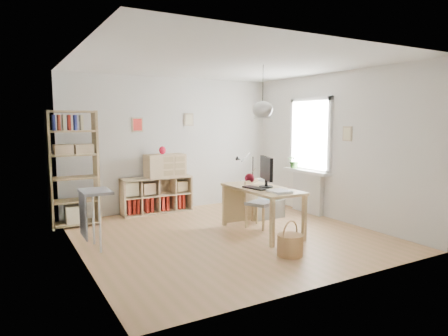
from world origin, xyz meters
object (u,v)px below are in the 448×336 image
desk (262,193)px  drawer_chest (165,165)px  tall_bookshelf (73,164)px  storage_chest (262,205)px  cube_shelf (155,198)px  chair (257,201)px  monitor (266,170)px

desk → drawer_chest: (-0.82, 2.19, 0.29)m
tall_bookshelf → drawer_chest: tall_bookshelf is taller
storage_chest → desk: bearing=-128.3°
tall_bookshelf → drawer_chest: 1.79m
cube_shelf → storage_chest: bearing=-38.0°
cube_shelf → chair: 2.23m
desk → tall_bookshelf: tall_bookshelf is taller
desk → storage_chest: size_ratio=1.95×
desk → monitor: bearing=-9.4°
cube_shelf → drawer_chest: bearing=-11.3°
cube_shelf → storage_chest: (1.68, -1.31, -0.07)m
monitor → drawer_chest: bearing=131.5°
tall_bookshelf → storage_chest: (3.25, -1.03, -0.86)m
desk → drawer_chest: 2.35m
tall_bookshelf → desk: bearing=-37.0°
desk → drawer_chest: drawer_chest is taller
tall_bookshelf → drawer_chest: size_ratio=2.56×
monitor → drawer_chest: (-0.89, 2.20, -0.09)m
desk → monitor: (0.08, -0.01, 0.37)m
storage_chest → monitor: size_ratio=1.38×
cube_shelf → monitor: bearing=-63.9°
storage_chest → tall_bookshelf: bearing=159.8°
tall_bookshelf → drawer_chest: bearing=7.7°
drawer_chest → tall_bookshelf: bearing=-176.3°
cube_shelf → tall_bookshelf: (-1.56, -0.28, 0.79)m
tall_bookshelf → chair: size_ratio=2.48×
tall_bookshelf → monitor: tall_bookshelf is taller
storage_chest → monitor: (-0.58, -0.93, 0.80)m
cube_shelf → tall_bookshelf: 1.77m
tall_bookshelf → cube_shelf: bearing=10.2°
desk → chair: chair is taller
chair → monitor: monitor is taller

